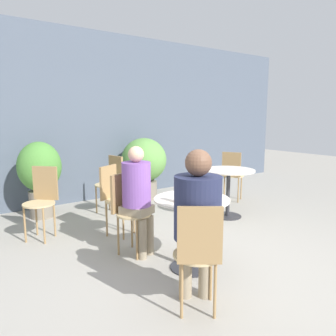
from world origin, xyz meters
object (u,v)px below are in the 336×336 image
bistro_chair_2 (232,172)px  bistro_chair_5 (42,195)px  seated_person_0 (138,191)px  potted_plant_0 (40,172)px  beer_glass_0 (178,195)px  bistro_chair_0 (127,205)px  bistro_chair_1 (199,249)px  potted_plant_1 (144,163)px  seated_person_1 (197,216)px  cafe_table_far (228,181)px  cafe_table_near (192,216)px  beer_glass_1 (209,189)px  bistro_chair_3 (112,179)px  bistro_chair_4 (114,193)px

bistro_chair_2 → bistro_chair_5: bearing=56.3°
bistro_chair_5 → seated_person_0: (0.70, -1.17, 0.18)m
potted_plant_0 → beer_glass_0: bearing=-78.4°
bistro_chair_0 → potted_plant_0: bearing=78.9°
bistro_chair_2 → seated_person_0: size_ratio=0.74×
seated_person_0 → bistro_chair_1: bearing=-123.3°
bistro_chair_1 → potted_plant_1: (1.59, 3.33, 0.12)m
bistro_chair_2 → seated_person_1: seated_person_1 is taller
bistro_chair_1 → potted_plant_0: (-0.28, 3.29, 0.15)m
cafe_table_far → seated_person_1: (-1.94, -1.51, 0.20)m
bistro_chair_5 → seated_person_1: (0.57, -2.30, 0.21)m
cafe_table_near → beer_glass_0: 0.32m
potted_plant_1 → bistro_chair_2: bearing=-44.0°
bistro_chair_0 → seated_person_1: 1.28m
bistro_chair_5 → beer_glass_1: bistro_chair_5 is taller
cafe_table_far → bistro_chair_0: bearing=-172.3°
cafe_table_far → bistro_chair_2: (0.72, 0.59, -0.01)m
beer_glass_0 → potted_plant_0: bearing=101.6°
cafe_table_far → cafe_table_near: bearing=-147.6°
bistro_chair_3 → seated_person_1: size_ratio=0.70×
bistro_chair_1 → bistro_chair_2: size_ratio=1.00×
beer_glass_1 → bistro_chair_3: bearing=89.0°
bistro_chair_2 → potted_plant_1: (-1.15, 1.12, 0.12)m
seated_person_0 → seated_person_1: (-0.12, -1.13, 0.03)m
bistro_chair_2 → beer_glass_0: 2.96m
cafe_table_far → potted_plant_1: bearing=104.3°
cafe_table_far → bistro_chair_3: 1.82m
cafe_table_near → bistro_chair_1: 0.80m
seated_person_1 → potted_plant_1: 3.55m
cafe_table_near → seated_person_1: (-0.39, -0.53, 0.21)m
bistro_chair_4 → bistro_chair_5: same height
bistro_chair_5 → beer_glass_0: bistro_chair_5 is taller
cafe_table_near → seated_person_0: size_ratio=0.62×
cafe_table_far → bistro_chair_4: size_ratio=0.87×
bistro_chair_1 → bistro_chair_5: same height
cafe_table_far → potted_plant_1: size_ratio=0.70×
beer_glass_0 → bistro_chair_2: bearing=33.0°
bistro_chair_4 → seated_person_0: (-0.09, -0.74, 0.18)m
bistro_chair_4 → cafe_table_far: bearing=-39.7°
bistro_chair_0 → bistro_chair_4: size_ratio=1.00×
cafe_table_near → bistro_chair_2: bistro_chair_2 is taller
bistro_chair_5 → beer_glass_1: bearing=-11.6°
seated_person_1 → cafe_table_far: bearing=-105.8°
cafe_table_far → beer_glass_1: bearing=-143.1°
seated_person_1 → beer_glass_0: size_ratio=8.83×
bistro_chair_1 → bistro_chair_3: same height
cafe_table_far → seated_person_1: seated_person_1 is taller
bistro_chair_0 → bistro_chair_1: 1.38m
bistro_chair_3 → cafe_table_far: bearing=35.9°
bistro_chair_0 → potted_plant_1: (1.44, 1.96, 0.12)m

